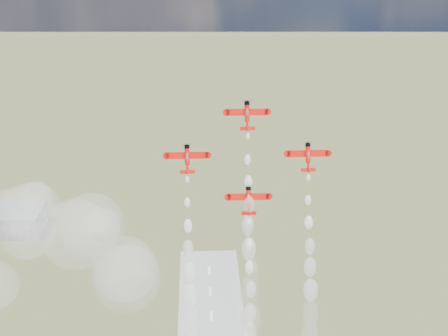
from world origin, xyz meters
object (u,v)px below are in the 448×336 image
plane_slot (249,200)px  plane_lead (247,115)px  plane_left (187,158)px  plane_right (308,156)px

plane_slot → plane_lead: bearing=90.0°
plane_left → plane_slot: size_ratio=1.00×
plane_left → plane_right: 30.44m
plane_right → plane_slot: (-15.22, -3.87, -9.93)m
plane_slot → plane_left: bearing=165.7°
plane_lead → plane_left: plane_lead is taller
plane_left → plane_lead: bearing=14.3°
plane_lead → plane_right: 18.58m
plane_right → plane_lead: bearing=165.7°
plane_left → plane_slot: plane_left is taller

